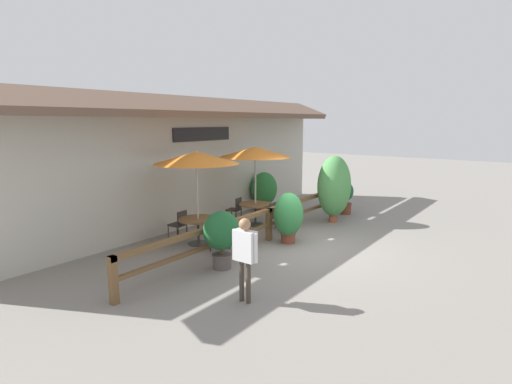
% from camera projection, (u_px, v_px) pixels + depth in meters
% --- Properties ---
extents(ground_plane, '(60.00, 60.00, 0.00)m').
position_uv_depth(ground_plane, '(300.00, 247.00, 11.01)').
color(ground_plane, gray).
extents(building_facade, '(14.28, 1.49, 4.23)m').
position_uv_depth(building_facade, '(193.00, 160.00, 13.04)').
color(building_facade, '#BCB7A8').
rests_on(building_facade, ground).
extents(patio_railing, '(10.40, 0.14, 0.95)m').
position_uv_depth(patio_railing, '(269.00, 217.00, 11.51)').
color(patio_railing, brown).
rests_on(patio_railing, ground).
extents(patio_umbrella_near, '(2.34, 2.34, 2.64)m').
position_uv_depth(patio_umbrella_near, '(196.00, 158.00, 10.85)').
color(patio_umbrella_near, '#B7B2A8').
rests_on(patio_umbrella_near, ground).
extents(dining_table_near, '(1.08, 1.08, 0.74)m').
position_uv_depth(dining_table_near, '(198.00, 223.00, 11.17)').
color(dining_table_near, brown).
rests_on(dining_table_near, ground).
extents(chair_near_streetside, '(0.47, 0.47, 0.85)m').
position_uv_depth(chair_near_streetside, '(218.00, 233.00, 10.67)').
color(chair_near_streetside, '#332D28').
rests_on(chair_near_streetside, ground).
extents(chair_near_wallside, '(0.46, 0.46, 0.85)m').
position_uv_depth(chair_near_wallside, '(179.00, 223.00, 11.68)').
color(chair_near_wallside, '#332D28').
rests_on(chair_near_wallside, ground).
extents(patio_umbrella_middle, '(2.34, 2.34, 2.64)m').
position_uv_depth(patio_umbrella_middle, '(255.00, 152.00, 12.88)').
color(patio_umbrella_middle, '#B7B2A8').
rests_on(patio_umbrella_middle, ground).
extents(dining_table_middle, '(1.08, 1.08, 0.74)m').
position_uv_depth(dining_table_middle, '(255.00, 208.00, 13.20)').
color(dining_table_middle, brown).
rests_on(dining_table_middle, ground).
extents(chair_middle_streetside, '(0.45, 0.45, 0.85)m').
position_uv_depth(chair_middle_streetside, '(276.00, 215.00, 12.74)').
color(chair_middle_streetside, '#332D28').
rests_on(chair_middle_streetside, ground).
extents(chair_middle_wallside, '(0.49, 0.49, 0.85)m').
position_uv_depth(chair_middle_wallside, '(235.00, 208.00, 13.67)').
color(chair_middle_wallside, '#332D28').
rests_on(chair_middle_wallside, ground).
extents(potted_plant_small_flowering, '(0.91, 0.82, 1.37)m').
position_uv_depth(potted_plant_small_flowering, '(222.00, 233.00, 9.27)').
color(potted_plant_small_flowering, '#564C47').
rests_on(potted_plant_small_flowering, ground).
extents(potted_plant_entrance_palm, '(0.59, 0.54, 1.20)m').
position_uv_depth(potted_plant_entrance_palm, '(346.00, 196.00, 14.83)').
color(potted_plant_entrance_palm, brown).
rests_on(potted_plant_entrance_palm, ground).
extents(potted_plant_broad_leaf, '(0.90, 0.81, 1.45)m').
position_uv_depth(potted_plant_broad_leaf, '(288.00, 216.00, 11.27)').
color(potted_plant_broad_leaf, brown).
rests_on(potted_plant_broad_leaf, ground).
extents(potted_plant_tall_tropical, '(1.23, 1.10, 2.29)m').
position_uv_depth(potted_plant_tall_tropical, '(334.00, 187.00, 13.50)').
color(potted_plant_tall_tropical, '#9E4C33').
rests_on(potted_plant_tall_tropical, ground).
extents(potted_plant_corner_fern, '(1.10, 0.99, 1.47)m').
position_uv_depth(potted_plant_corner_fern, '(264.00, 190.00, 15.54)').
color(potted_plant_corner_fern, '#9E4C33').
rests_on(potted_plant_corner_fern, ground).
extents(pedestrian, '(0.22, 0.58, 1.65)m').
position_uv_depth(pedestrian, '(245.00, 249.00, 7.48)').
color(pedestrian, '#42382D').
rests_on(pedestrian, ground).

